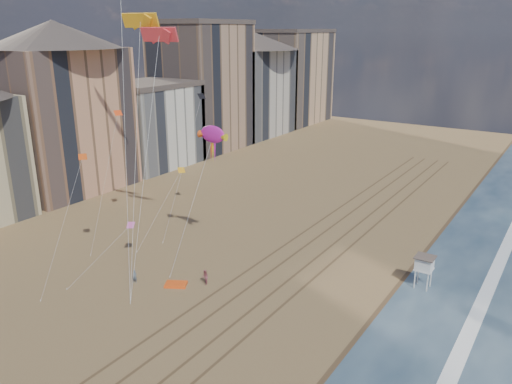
% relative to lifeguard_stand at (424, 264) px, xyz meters
% --- Properties ---
extents(wet_sand, '(260.00, 260.00, 0.00)m').
position_rel_lifeguard_stand_xyz_m(wet_sand, '(1.96, 7.82, -2.84)').
color(wet_sand, '#42301E').
rests_on(wet_sand, ground).
extents(foam, '(260.00, 260.00, 0.00)m').
position_rel_lifeguard_stand_xyz_m(foam, '(6.16, 7.82, -2.84)').
color(foam, white).
rests_on(foam, ground).
extents(tracks, '(7.68, 120.00, 0.01)m').
position_rel_lifeguard_stand_xyz_m(tracks, '(-14.49, -2.18, -2.83)').
color(tracks, brown).
rests_on(tracks, ground).
extents(buildings, '(34.72, 131.35, 29.00)m').
position_rel_lifeguard_stand_xyz_m(buildings, '(-62.77, 33.41, 10.71)').
color(buildings, '#C6B284').
rests_on(buildings, ground).
extents(lifeguard_stand, '(2.04, 2.04, 3.69)m').
position_rel_lifeguard_stand_xyz_m(lifeguard_stand, '(0.00, 0.00, 0.00)').
color(lifeguard_stand, silver).
rests_on(lifeguard_stand, ground).
extents(grounded_kite, '(2.80, 2.46, 0.27)m').
position_rel_lifeguard_stand_xyz_m(grounded_kite, '(-22.81, -14.60, -2.71)').
color(grounded_kite, '#FF5215').
rests_on(grounded_kite, ground).
extents(show_kite, '(3.92, 4.09, 17.50)m').
position_rel_lifeguard_stand_xyz_m(show_kite, '(-23.70, -6.28, 12.57)').
color(show_kite, '#B51B96').
rests_on(show_kite, ground).
extents(kite_flyer_a, '(0.64, 0.52, 1.53)m').
position_rel_lifeguard_stand_xyz_m(kite_flyer_a, '(-27.08, -16.63, -2.08)').
color(kite_flyer_a, slate).
rests_on(kite_flyer_a, ground).
extents(kite_flyer_b, '(1.02, 1.06, 1.71)m').
position_rel_lifeguard_stand_xyz_m(kite_flyer_b, '(-20.31, -12.57, -1.99)').
color(kite_flyer_b, '#964C57').
rests_on(kite_flyer_b, ground).
extents(small_kites, '(9.45, 18.32, 14.83)m').
position_rel_lifeguard_stand_xyz_m(small_kites, '(-33.46, -7.95, 9.70)').
color(small_kites, '#DE56AE').
rests_on(small_kites, ground).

